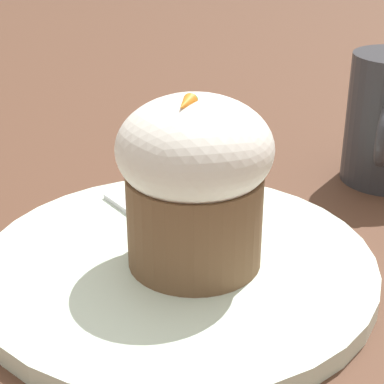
% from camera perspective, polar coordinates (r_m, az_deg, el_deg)
% --- Properties ---
extents(ground_plane, '(4.00, 4.00, 0.00)m').
position_cam_1_polar(ground_plane, '(0.42, -1.31, -7.31)').
color(ground_plane, '#513323').
extents(dessert_plate, '(0.25, 0.25, 0.01)m').
position_cam_1_polar(dessert_plate, '(0.41, -1.32, -6.54)').
color(dessert_plate, silver).
rests_on(dessert_plate, ground_plane).
extents(carrot_cake, '(0.09, 0.09, 0.11)m').
position_cam_1_polar(carrot_cake, '(0.38, -0.00, 0.90)').
color(carrot_cake, brown).
rests_on(carrot_cake, dessert_plate).
extents(spoon, '(0.08, 0.11, 0.01)m').
position_cam_1_polar(spoon, '(0.43, -2.00, -3.83)').
color(spoon, silver).
rests_on(spoon, dessert_plate).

